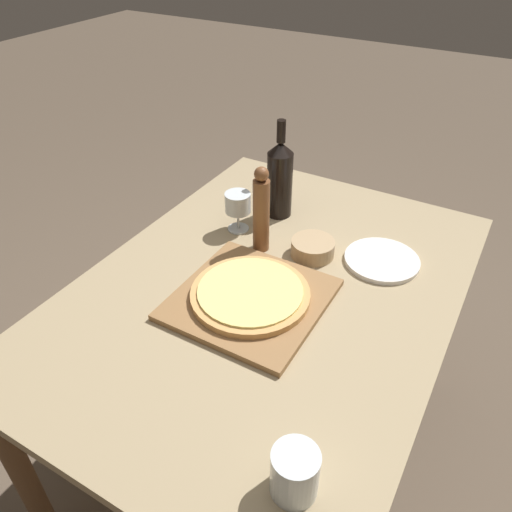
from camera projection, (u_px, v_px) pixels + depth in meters
name	position (u px, v px, depth m)	size (l,w,h in m)	color
ground_plane	(265.00, 447.00, 1.83)	(12.00, 12.00, 0.00)	brown
dining_table	(268.00, 312.00, 1.43)	(0.96, 1.33, 0.77)	#9E8966
cutting_board	(250.00, 299.00, 1.31)	(0.37, 0.38, 0.02)	olive
pizza	(250.00, 293.00, 1.30)	(0.31, 0.31, 0.02)	tan
wine_bottle	(280.00, 178.00, 1.60)	(0.08, 0.08, 0.33)	black
pepper_mill	(261.00, 211.00, 1.44)	(0.05, 0.05, 0.27)	brown
wine_glass	(238.00, 204.00, 1.54)	(0.08, 0.08, 0.13)	silver
small_bowl	(313.00, 248.00, 1.47)	(0.13, 0.13, 0.05)	tan
drinking_tumbler	(295.00, 473.00, 0.88)	(0.09, 0.09, 0.10)	silver
dinner_plate	(382.00, 260.00, 1.45)	(0.22, 0.22, 0.01)	white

